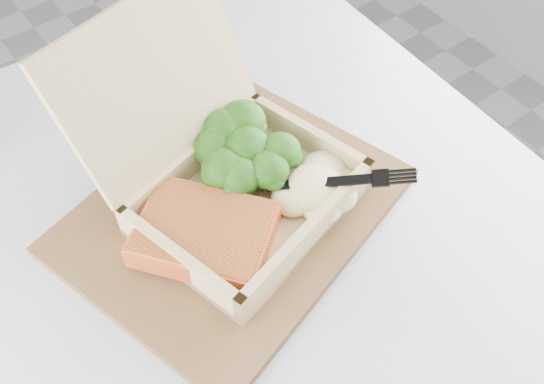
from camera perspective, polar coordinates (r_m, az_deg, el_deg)
cafe_table at (r=0.80m, az=-5.16°, el=-11.17°), size 0.79×0.79×0.71m
serving_tray at (r=0.65m, az=-3.76°, el=-1.79°), size 0.39×0.35×0.01m
takeout_container at (r=0.62m, az=-5.03°, el=2.71°), size 0.26×0.28×0.19m
salmon_fillet at (r=0.60m, az=-6.34°, el=-3.96°), size 0.16×0.16×0.03m
broccoli_pile at (r=0.65m, az=-2.35°, el=3.55°), size 0.12×0.12×0.04m
mashed_potatoes at (r=0.62m, az=4.07°, el=0.45°), size 0.10×0.09×0.03m
plastic_fork at (r=0.61m, az=2.61°, el=1.00°), size 0.12×0.11×0.03m
receipt at (r=0.76m, az=-11.81°, el=6.93°), size 0.12×0.17×0.00m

